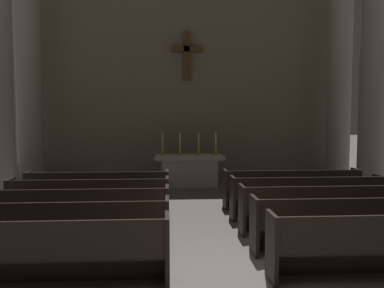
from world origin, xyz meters
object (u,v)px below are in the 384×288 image
Objects in this scene: pew_left_row_4 at (90,200)px; candlestick_inner_left at (180,148)px; pew_right_row_2 at (353,224)px; pew_right_row_3 at (327,209)px; column_right_third at (375,70)px; candlestick_outer_left at (163,148)px; column_left_fourth at (29,76)px; candlestick_inner_right at (199,148)px; pew_left_row_1 at (41,253)px; pew_right_row_5 at (291,188)px; pew_right_row_4 at (307,197)px; pew_left_row_2 at (63,229)px; pew_left_row_5 at (98,191)px; column_right_fourth at (339,78)px; altar at (189,170)px; candlestick_outer_right at (216,148)px; pew_left_row_3 at (78,213)px.

candlestick_inner_left reaches higher than pew_left_row_4.
pew_right_row_2 is 1.07m from pew_right_row_3.
pew_left_row_4 is 8.52m from column_right_third.
candlestick_inner_left is (0.55, 0.00, 0.00)m from candlestick_outer_left.
candlestick_inner_right is at bearing -7.09° from column_left_fourth.
pew_left_row_1 is at bearing -105.69° from candlestick_inner_left.
pew_right_row_5 is (0.00, 2.13, 0.00)m from pew_right_row_3.
pew_right_row_5 is at bearing 90.00° from pew_right_row_4.
pew_left_row_2 is at bearing -145.84° from pew_right_row_5.
candlestick_inner_right is at bearing 48.99° from pew_left_row_5.
candlestick_outer_left is at bearing 63.76° from pew_left_row_5.
candlestick_inner_right is at bearing 0.00° from candlestick_inner_left.
pew_left_row_1 is 4.83m from pew_right_row_2.
column_right_fourth is at bearing 0.00° from column_left_fourth.
altar is at bearing 52.36° from pew_left_row_5.
candlestick_outer_left reaches higher than altar.
candlestick_outer_left is 1.00× the size of candlestick_inner_right.
column_left_fourth is at bearing 109.40° from pew_left_row_1.
pew_right_row_4 is 4.68× the size of candlestick_outer_right.
pew_right_row_4 is 4.96m from candlestick_inner_left.
pew_right_row_3 is 2.13m from pew_right_row_5.
altar is at bearing 110.65° from pew_right_row_2.
pew_left_row_4 is at bearing -110.08° from candlestick_outer_left.
pew_left_row_2 is 6.68m from altar.
pew_left_row_1 is 0.46× the size of column_left_fourth.
pew_right_row_4 is 4.68× the size of candlestick_inner_right.
candlestick_inner_right reaches higher than pew_left_row_1.
column_right_fourth reaches higher than pew_left_row_3.
pew_left_row_1 is 0.46× the size of column_right_third.
pew_right_row_2 is 8.09m from column_right_fourth.
pew_left_row_1 is 4.68× the size of candlestick_outer_left.
pew_right_row_5 is 0.46× the size of column_right_third.
column_right_fourth is 6.49m from candlestick_outer_left.
pew_left_row_2 is at bearing 180.00° from pew_right_row_2.
pew_left_row_2 is at bearing -108.20° from candlestick_inner_left.
candlestick_inner_right is at bearing 161.89° from column_right_third.
column_right_third is (7.53, 1.46, 3.08)m from pew_left_row_5.
column_right_third is (2.82, 2.53, 3.08)m from pew_right_row_4.
column_right_third is 10.59m from column_left_fourth.
pew_left_row_2 is 3.20m from pew_left_row_5.
pew_left_row_3 is at bearing -106.19° from candlestick_outer_left.
pew_right_row_4 is (4.71, 0.00, 0.00)m from pew_left_row_4.
candlestick_inner_left is (2.06, 7.32, 0.76)m from pew_left_row_1.
pew_right_row_3 is at bearing -65.57° from altar.
pew_left_row_2 is (0.00, 1.07, 0.00)m from pew_left_row_1.
pew_right_row_2 is 4.68× the size of candlestick_outer_right.
pew_left_row_4 is 4.45m from candlestick_outer_left.
pew_left_row_1 is 1.00× the size of pew_left_row_5.
pew_right_row_3 is at bearing 0.00° from pew_left_row_3.
column_right_fourth is 5.44m from candlestick_inner_right.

